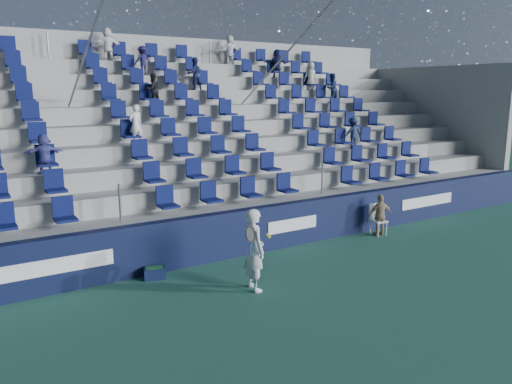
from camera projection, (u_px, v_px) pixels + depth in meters
ground at (320, 296)px, 10.38m from camera, size 70.00×70.00×0.00m
sponsor_wall at (242, 232)px, 12.87m from camera, size 24.00×0.32×1.20m
grandstand at (165, 153)px, 16.78m from camera, size 24.00×8.17×6.63m
tennis_player at (254, 250)px, 10.53m from camera, size 0.69×0.69×1.78m
line_judge_chair at (377, 217)px, 14.72m from camera, size 0.45×0.46×0.92m
line_judge at (380, 215)px, 14.59m from camera, size 0.77×0.51×1.22m
ball_bin at (155, 272)px, 11.29m from camera, size 0.54×0.44×0.27m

